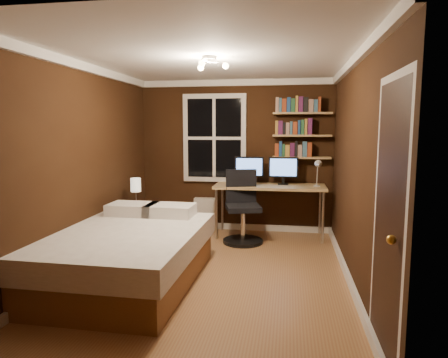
# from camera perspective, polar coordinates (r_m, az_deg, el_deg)

# --- Properties ---
(floor) EXTENTS (4.20, 4.20, 0.00)m
(floor) POSITION_cam_1_polar(r_m,az_deg,el_deg) (4.91, -1.73, -13.22)
(floor) COLOR brown
(floor) RESTS_ON ground
(wall_back) EXTENTS (3.20, 0.04, 2.50)m
(wall_back) POSITION_cam_1_polar(r_m,az_deg,el_deg) (6.69, 1.65, 3.27)
(wall_back) COLOR black
(wall_back) RESTS_ON ground
(wall_left) EXTENTS (0.04, 4.20, 2.50)m
(wall_left) POSITION_cam_1_polar(r_m,az_deg,el_deg) (5.17, -19.48, 1.66)
(wall_left) COLOR black
(wall_left) RESTS_ON ground
(wall_right) EXTENTS (0.04, 4.20, 2.50)m
(wall_right) POSITION_cam_1_polar(r_m,az_deg,el_deg) (4.59, 18.21, 1.05)
(wall_right) COLOR black
(wall_right) RESTS_ON ground
(ceiling) EXTENTS (3.20, 4.20, 0.02)m
(ceiling) POSITION_cam_1_polar(r_m,az_deg,el_deg) (4.66, -1.85, 16.92)
(ceiling) COLOR white
(ceiling) RESTS_ON wall_back
(window) EXTENTS (1.06, 0.06, 1.46)m
(window) POSITION_cam_1_polar(r_m,az_deg,el_deg) (6.69, -1.37, 5.85)
(window) COLOR silver
(window) RESTS_ON wall_back
(door) EXTENTS (0.03, 0.82, 2.05)m
(door) POSITION_cam_1_polar(r_m,az_deg,el_deg) (3.13, 22.26, -6.13)
(door) COLOR black
(door) RESTS_ON ground
(door_knob) EXTENTS (0.06, 0.06, 0.06)m
(door_knob) POSITION_cam_1_polar(r_m,az_deg,el_deg) (2.84, 22.80, -8.01)
(door_knob) COLOR gold
(door_knob) RESTS_ON door
(ceiling_fixture) EXTENTS (0.44, 0.44, 0.18)m
(ceiling_fixture) POSITION_cam_1_polar(r_m,az_deg,el_deg) (4.55, -2.10, 15.88)
(ceiling_fixture) COLOR beige
(ceiling_fixture) RESTS_ON ceiling
(bookshelf_lower) EXTENTS (0.92, 0.22, 0.03)m
(bookshelf_lower) POSITION_cam_1_polar(r_m,az_deg,el_deg) (6.51, 10.98, 3.03)
(bookshelf_lower) COLOR #AA8852
(bookshelf_lower) RESTS_ON wall_back
(books_row_lower) EXTENTS (0.54, 0.16, 0.23)m
(books_row_lower) POSITION_cam_1_polar(r_m,az_deg,el_deg) (6.50, 11.01, 4.17)
(books_row_lower) COLOR #92391A
(books_row_lower) RESTS_ON bookshelf_lower
(bookshelf_middle) EXTENTS (0.92, 0.22, 0.03)m
(bookshelf_middle) POSITION_cam_1_polar(r_m,az_deg,el_deg) (6.50, 11.06, 6.11)
(bookshelf_middle) COLOR #AA8852
(bookshelf_middle) RESTS_ON wall_back
(books_row_middle) EXTENTS (0.60, 0.16, 0.23)m
(books_row_middle) POSITION_cam_1_polar(r_m,az_deg,el_deg) (6.50, 11.08, 7.26)
(books_row_middle) COLOR navy
(books_row_middle) RESTS_ON bookshelf_middle
(bookshelf_upper) EXTENTS (0.92, 0.22, 0.03)m
(bookshelf_upper) POSITION_cam_1_polar(r_m,az_deg,el_deg) (6.50, 11.13, 9.20)
(bookshelf_upper) COLOR #AA8852
(bookshelf_upper) RESTS_ON wall_back
(books_row_upper) EXTENTS (0.66, 0.16, 0.23)m
(books_row_upper) POSITION_cam_1_polar(r_m,az_deg,el_deg) (6.51, 11.16, 10.34)
(books_row_upper) COLOR #245532
(books_row_upper) RESTS_ON bookshelf_upper
(bed) EXTENTS (1.61, 2.20, 0.74)m
(bed) POSITION_cam_1_polar(r_m,az_deg,el_deg) (4.66, -13.72, -10.44)
(bed) COLOR brown
(bed) RESTS_ON ground
(nightstand) EXTENTS (0.54, 0.54, 0.55)m
(nightstand) POSITION_cam_1_polar(r_m,az_deg,el_deg) (6.12, -12.34, -6.50)
(nightstand) COLOR brown
(nightstand) RESTS_ON ground
(bedside_lamp) EXTENTS (0.15, 0.15, 0.44)m
(bedside_lamp) POSITION_cam_1_polar(r_m,az_deg,el_deg) (6.03, -12.47, -1.93)
(bedside_lamp) COLOR beige
(bedside_lamp) RESTS_ON nightstand
(radiator) EXTENTS (0.36, 0.13, 0.54)m
(radiator) POSITION_cam_1_polar(r_m,az_deg,el_deg) (6.81, -2.73, -4.98)
(radiator) COLOR beige
(radiator) RESTS_ON ground
(desk) EXTENTS (1.74, 0.65, 0.82)m
(desk) POSITION_cam_1_polar(r_m,az_deg,el_deg) (6.35, 6.55, -1.40)
(desk) COLOR #AA8852
(desk) RESTS_ON ground
(monitor_left) EXTENTS (0.46, 0.12, 0.44)m
(monitor_left) POSITION_cam_1_polar(r_m,az_deg,el_deg) (6.42, 3.61, 1.25)
(monitor_left) COLOR black
(monitor_left) RESTS_ON desk
(monitor_right) EXTENTS (0.46, 0.12, 0.44)m
(monitor_right) POSITION_cam_1_polar(r_m,az_deg,el_deg) (6.39, 8.46, 1.15)
(monitor_right) COLOR black
(monitor_right) RESTS_ON desk
(desk_lamp) EXTENTS (0.14, 0.32, 0.44)m
(desk_lamp) POSITION_cam_1_polar(r_m,az_deg,el_deg) (6.20, 13.23, 0.86)
(desk_lamp) COLOR silver
(desk_lamp) RESTS_ON desk
(office_chair) EXTENTS (0.60, 0.60, 1.09)m
(office_chair) POSITION_cam_1_polar(r_m,az_deg,el_deg) (6.05, 2.66, -5.05)
(office_chair) COLOR black
(office_chair) RESTS_ON ground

